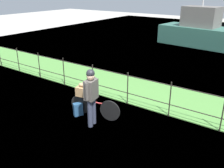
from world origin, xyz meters
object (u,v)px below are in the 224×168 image
at_px(cyclist_person, 91,93).
at_px(wooden_crate, 83,91).
at_px(backpack_on_paving, 78,109).
at_px(moored_boat_near, 199,31).
at_px(terrier_dog, 84,85).
at_px(bicycle_main, 94,107).

bearing_deg(cyclist_person, wooden_crate, 150.55).
xyz_separation_m(backpack_on_paving, moored_boat_near, (-0.11, 12.13, 0.74)).
bearing_deg(backpack_on_paving, terrier_dog, -10.17).
xyz_separation_m(bicycle_main, wooden_crate, (-0.36, -0.07, 0.44)).
xyz_separation_m(cyclist_person, backpack_on_paving, (-0.72, 0.20, -0.80)).
xyz_separation_m(terrier_dog, backpack_on_paving, (-0.13, -0.15, -0.80)).
bearing_deg(terrier_dog, cyclist_person, -30.79).
bearing_deg(wooden_crate, terrier_dog, 10.48).
relative_size(cyclist_person, moored_boat_near, 0.31).
bearing_deg(cyclist_person, bicycle_main, 121.12).
bearing_deg(bicycle_main, wooden_crate, -169.52).
height_order(backpack_on_paving, moored_boat_near, moored_boat_near).
bearing_deg(bicycle_main, terrier_dog, -169.52).
relative_size(bicycle_main, wooden_crate, 4.19).
xyz_separation_m(terrier_dog, cyclist_person, (0.59, -0.35, 0.01)).
distance_m(wooden_crate, terrier_dog, 0.22).
bearing_deg(moored_boat_near, backpack_on_paving, -89.48).
bearing_deg(backpack_on_paving, cyclist_person, -74.24).
distance_m(wooden_crate, moored_boat_near, 11.98).
height_order(wooden_crate, terrier_dog, terrier_dog).
height_order(cyclist_person, moored_boat_near, moored_boat_near).
distance_m(wooden_crate, backpack_on_paving, 0.61).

